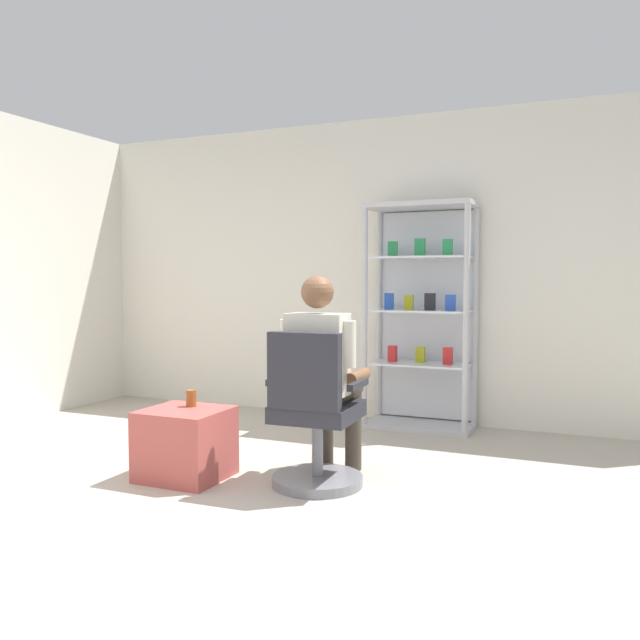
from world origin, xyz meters
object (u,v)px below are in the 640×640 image
at_px(display_cabinet_main, 422,315).
at_px(office_chair, 314,424).
at_px(seated_shopkeeper, 324,368).
at_px(storage_crate, 185,444).
at_px(tea_glass, 191,398).

xyz_separation_m(display_cabinet_main, office_chair, (-0.17, -1.88, -0.57)).
relative_size(display_cabinet_main, office_chair, 1.98).
distance_m(seated_shopkeeper, storage_crate, 1.01).
xyz_separation_m(display_cabinet_main, seated_shopkeeper, (-0.18, -1.72, -0.25)).
bearing_deg(display_cabinet_main, seated_shopkeeper, -95.97).
bearing_deg(tea_glass, display_cabinet_main, 62.29).
bearing_deg(tea_glass, seated_shopkeeper, 14.64).
relative_size(display_cabinet_main, seated_shopkeeper, 1.47).
xyz_separation_m(storage_crate, tea_glass, (-0.01, 0.09, 0.28)).
bearing_deg(seated_shopkeeper, storage_crate, -159.58).
bearing_deg(tea_glass, office_chair, 3.79).
relative_size(seated_shopkeeper, tea_glass, 11.90).
bearing_deg(seated_shopkeeper, display_cabinet_main, 84.03).
bearing_deg(storage_crate, office_chair, 9.85).
xyz_separation_m(office_chair, storage_crate, (-0.83, -0.14, -0.17)).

